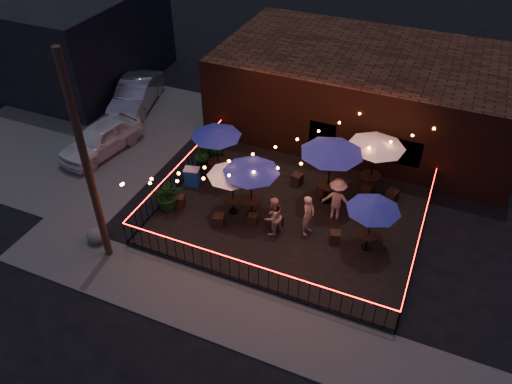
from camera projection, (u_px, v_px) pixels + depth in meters
ground at (271, 249)px, 18.68m from camera, size 110.00×110.00×0.00m
patio at (289, 215)px, 20.07m from camera, size 10.00×8.00×0.15m
sidewalk at (233, 313)px, 16.33m from camera, size 18.00×2.50×0.05m
parking_lot at (81, 131)px, 25.28m from camera, size 11.00×12.00×0.02m
brick_building at (367, 92)px, 24.31m from camera, size 14.00×8.00×4.00m
background_building at (44, 32)px, 29.18m from camera, size 12.00×9.00×5.00m
utility_pole at (87, 166)px, 16.00m from camera, size 0.26×0.26×8.00m
fence_front at (249, 274)px, 16.83m from camera, size 10.00×0.04×1.04m
fence_left at (180, 174)px, 21.26m from camera, size 0.04×8.00×1.04m
fence_right at (419, 239)px, 18.16m from camera, size 0.04×8.00×1.04m
festoon_lights at (264, 164)px, 18.65m from camera, size 10.02×8.72×1.32m
cafe_table_0 at (232, 172)px, 18.92m from camera, size 2.56×2.56×2.15m
cafe_table_1 at (216, 133)px, 20.74m from camera, size 2.57×2.57×2.38m
cafe_table_2 at (251, 169)px, 18.67m from camera, size 2.72×2.72×2.43m
cafe_table_3 at (332, 150)px, 19.14m from camera, size 2.63×2.63×2.76m
cafe_table_4 at (374, 207)px, 17.32m from camera, size 1.99×1.99×2.15m
cafe_table_5 at (377, 143)px, 19.78m from camera, size 2.77×2.77×2.59m
bistro_chair_0 at (179, 201)px, 20.26m from camera, size 0.54×0.54×0.51m
bistro_chair_1 at (219, 220)px, 19.36m from camera, size 0.52×0.52×0.49m
bistro_chair_2 at (212, 169)px, 22.09m from camera, size 0.37×0.37×0.40m
bistro_chair_3 at (253, 173)px, 21.80m from camera, size 0.56×0.56×0.50m
bistro_chair_4 at (253, 219)px, 19.48m from camera, size 0.41×0.41×0.41m
bistro_chair_5 at (276, 222)px, 19.33m from camera, size 0.51×0.51×0.47m
bistro_chair_6 at (297, 179)px, 21.43m from camera, size 0.50×0.50×0.50m
bistro_chair_7 at (322, 190)px, 20.85m from camera, size 0.51×0.51×0.47m
bistro_chair_8 at (335, 237)px, 18.66m from camera, size 0.47×0.47×0.45m
bistro_chair_9 at (377, 242)px, 18.48m from camera, size 0.39×0.39×0.44m
bistro_chair_10 at (368, 189)px, 20.93m from camera, size 0.51×0.51×0.48m
bistro_chair_11 at (392, 195)px, 20.57m from camera, size 0.54×0.54×0.50m
patron_a at (308, 215)px, 18.66m from camera, size 0.52×0.69×1.72m
patron_b at (273, 216)px, 18.66m from camera, size 0.90×0.99×1.67m
patron_c at (337, 199)px, 19.31m from camera, size 1.24×0.79×1.83m
potted_shrub_a at (168, 194)px, 19.90m from camera, size 1.57×1.48×1.40m
potted_shrub_b at (203, 155)px, 22.01m from camera, size 0.98×0.88×1.48m
potted_shrub_c at (216, 141)px, 22.89m from camera, size 0.97×0.97×1.48m
cooler at (192, 177)px, 21.28m from camera, size 0.73×0.60×0.85m
boulder at (96, 236)px, 18.78m from camera, size 0.85×0.73×0.65m
car_white at (101, 139)px, 23.35m from camera, size 2.44×4.56×1.48m
car_silver at (136, 94)px, 26.71m from camera, size 2.81×5.03×1.57m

